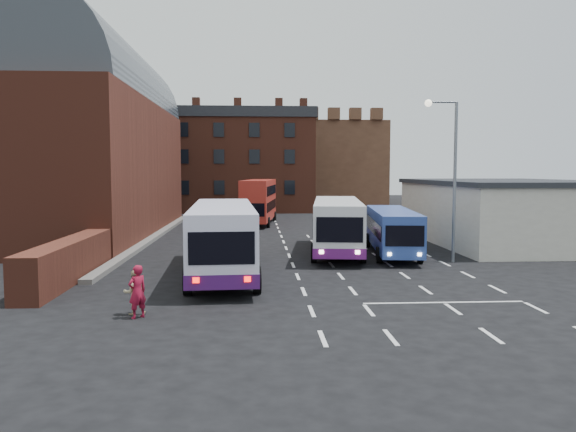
{
  "coord_description": "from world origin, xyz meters",
  "views": [
    {
      "loc": [
        -1.94,
        -23.03,
        4.85
      ],
      "look_at": [
        0.0,
        10.0,
        2.2
      ],
      "focal_mm": 35.0,
      "sensor_mm": 36.0,
      "label": 1
    }
  ],
  "objects": [
    {
      "name": "bus_blue",
      "position": [
        6.0,
        8.9,
        1.54
      ],
      "size": [
        3.26,
        9.74,
        2.6
      ],
      "rotation": [
        0.0,
        0.0,
        3.03
      ],
      "color": "#2C4696",
      "rests_on": "ground"
    },
    {
      "name": "forecourt_wall",
      "position": [
        -10.2,
        2.0,
        0.9
      ],
      "size": [
        1.2,
        10.0,
        1.8
      ],
      "primitive_type": "cube",
      "color": "#602B1E",
      "rests_on": "ground"
    },
    {
      "name": "railway_station",
      "position": [
        -15.5,
        21.0,
        7.64
      ],
      "size": [
        12.0,
        28.0,
        16.0
      ],
      "color": "#602B1E",
      "rests_on": "ground"
    },
    {
      "name": "brick_terrace",
      "position": [
        -6.0,
        46.0,
        5.5
      ],
      "size": [
        22.0,
        10.0,
        11.0
      ],
      "primitive_type": "cube",
      "color": "brown",
      "rests_on": "ground"
    },
    {
      "name": "ground",
      "position": [
        0.0,
        0.0,
        0.0
      ],
      "size": [
        180.0,
        180.0,
        0.0
      ],
      "primitive_type": "plane",
      "color": "black"
    },
    {
      "name": "street_lamp",
      "position": [
        8.3,
        6.07,
        5.18
      ],
      "size": [
        1.75,
        0.38,
        8.59
      ],
      "rotation": [
        0.0,
        0.0,
        -0.06
      ],
      "color": "slate",
      "rests_on": "ground"
    },
    {
      "name": "pedestrian_beige",
      "position": [
        -6.03,
        -4.08,
        0.76
      ],
      "size": [
        0.88,
        0.78,
        1.51
      ],
      "primitive_type": "imported",
      "rotation": [
        0.0,
        0.0,
        3.46
      ],
      "color": "tan",
      "rests_on": "ground"
    },
    {
      "name": "bus_red_double",
      "position": [
        -1.59,
        28.24,
        2.15
      ],
      "size": [
        3.46,
        10.33,
        4.05
      ],
      "rotation": [
        0.0,
        0.0,
        3.03
      ],
      "color": "#B2291E",
      "rests_on": "ground"
    },
    {
      "name": "cream_building",
      "position": [
        15.0,
        14.0,
        2.16
      ],
      "size": [
        10.4,
        16.4,
        4.25
      ],
      "color": "beige",
      "rests_on": "ground"
    },
    {
      "name": "pedestrian_red",
      "position": [
        -5.83,
        -4.56,
        0.89
      ],
      "size": [
        0.76,
        0.75,
        1.78
      ],
      "primitive_type": "imported",
      "rotation": [
        0.0,
        0.0,
        3.89
      ],
      "color": "maroon",
      "rests_on": "ground"
    },
    {
      "name": "castle_keep",
      "position": [
        6.0,
        66.0,
        6.0
      ],
      "size": [
        22.0,
        22.0,
        12.0
      ],
      "primitive_type": "cube",
      "color": "brown",
      "rests_on": "ground"
    },
    {
      "name": "bus_white_outbound",
      "position": [
        -3.45,
        3.14,
        1.93
      ],
      "size": [
        3.48,
        12.12,
        3.27
      ],
      "rotation": [
        0.0,
        0.0,
        0.05
      ],
      "color": "silver",
      "rests_on": "ground"
    },
    {
      "name": "bus_white_inbound",
      "position": [
        2.9,
        9.81,
        1.85
      ],
      "size": [
        4.01,
        11.71,
        3.13
      ],
      "rotation": [
        0.0,
        0.0,
        3.02
      ],
      "color": "silver",
      "rests_on": "ground"
    }
  ]
}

